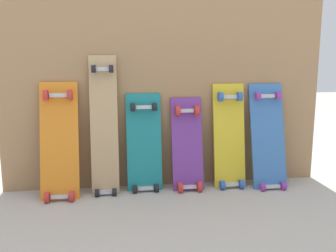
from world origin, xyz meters
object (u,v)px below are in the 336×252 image
Objects in this scene: skateboard_teal at (144,148)px; skateboard_yellow at (229,141)px; skateboard_purple at (188,149)px; skateboard_blue at (268,141)px; skateboard_orange at (59,146)px; skateboard_natural at (104,131)px.

skateboard_yellow is (0.57, -0.01, 0.03)m from skateboard_teal.
skateboard_teal is 1.06× the size of skateboard_purple.
skateboard_yellow is 0.26m from skateboard_blue.
skateboard_orange is 1.37m from skateboard_blue.
skateboard_yellow is (1.11, 0.04, -0.01)m from skateboard_orange.
skateboard_yellow is at bearing 2.41° from skateboard_purple.
skateboard_purple is 0.88× the size of skateboard_yellow.
skateboard_blue reaches higher than skateboard_teal.
skateboard_natural is 1.43× the size of skateboard_purple.
skateboard_natural is 0.83m from skateboard_yellow.
skateboard_natural is 1.25× the size of skateboard_blue.
skateboard_natural reaches higher than skateboard_yellow.
skateboard_natural reaches higher than skateboard_purple.
skateboard_orange is at bearing -177.98° from skateboard_yellow.
skateboard_orange reaches higher than skateboard_purple.
skateboard_natural is at bearing 178.88° from skateboard_purple.
skateboard_orange reaches higher than skateboard_teal.
skateboard_purple is at bearing -4.51° from skateboard_teal.
skateboard_teal is 0.93× the size of skateboard_yellow.
skateboard_purple is (0.29, -0.02, -0.01)m from skateboard_teal.
skateboard_orange is at bearing -178.12° from skateboard_purple.
skateboard_orange reaches higher than skateboard_blue.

